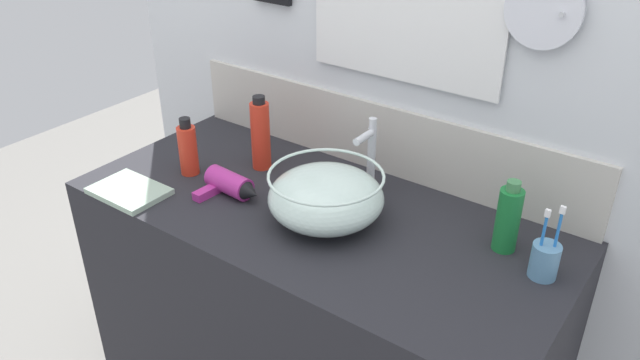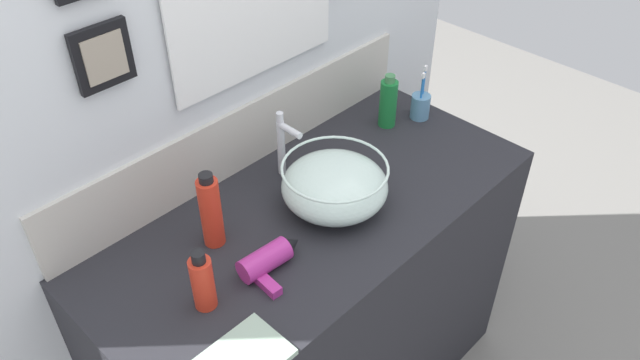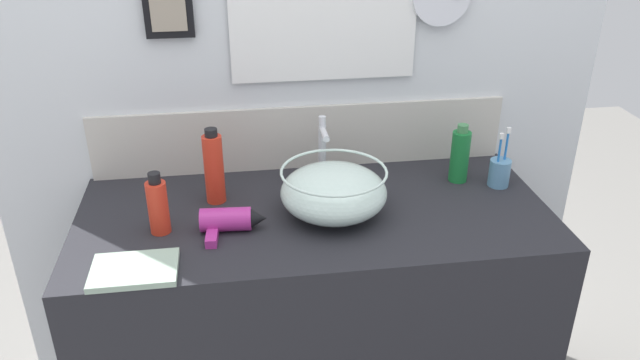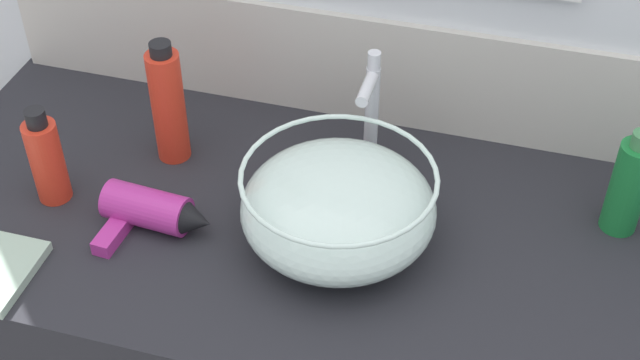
# 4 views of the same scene
# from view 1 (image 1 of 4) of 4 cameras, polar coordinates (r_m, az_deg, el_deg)

# --- Properties ---
(vanity_counter) EXTENTS (1.36, 0.62, 0.93)m
(vanity_counter) POSITION_cam_1_polar(r_m,az_deg,el_deg) (1.97, -0.37, -14.31)
(vanity_counter) COLOR #232328
(vanity_counter) RESTS_ON ground
(back_panel) EXTENTS (1.95, 0.09, 2.36)m
(back_panel) POSITION_cam_1_polar(r_m,az_deg,el_deg) (1.82, 5.97, 8.68)
(back_panel) COLOR silver
(back_panel) RESTS_ON ground
(glass_bowl_sink) EXTENTS (0.30, 0.30, 0.14)m
(glass_bowl_sink) POSITION_cam_1_polar(r_m,az_deg,el_deg) (1.60, 0.54, -1.54)
(glass_bowl_sink) COLOR silver
(glass_bowl_sink) RESTS_ON vanity_counter
(faucet) EXTENTS (0.02, 0.09, 0.21)m
(faucet) POSITION_cam_1_polar(r_m,az_deg,el_deg) (1.73, 4.58, 2.69)
(faucet) COLOR silver
(faucet) RESTS_ON vanity_counter
(hair_drier) EXTENTS (0.18, 0.13, 0.06)m
(hair_drier) POSITION_cam_1_polar(r_m,az_deg,el_deg) (1.75, -8.13, -0.47)
(hair_drier) COLOR #B22D8C
(hair_drier) RESTS_ON vanity_counter
(toothbrush_cup) EXTENTS (0.06, 0.06, 0.19)m
(toothbrush_cup) POSITION_cam_1_polar(r_m,az_deg,el_deg) (1.51, 19.85, -6.87)
(toothbrush_cup) COLOR #598CB2
(toothbrush_cup) RESTS_ON vanity_counter
(lotion_bottle) EXTENTS (0.06, 0.06, 0.19)m
(lotion_bottle) POSITION_cam_1_polar(r_m,az_deg,el_deg) (1.55, 16.81, -3.40)
(lotion_bottle) COLOR #197233
(lotion_bottle) RESTS_ON vanity_counter
(shampoo_bottle) EXTENTS (0.06, 0.06, 0.23)m
(shampoo_bottle) POSITION_cam_1_polar(r_m,az_deg,el_deg) (1.86, -5.46, 4.16)
(shampoo_bottle) COLOR red
(shampoo_bottle) RESTS_ON vanity_counter
(soap_dispenser) EXTENTS (0.05, 0.05, 0.18)m
(soap_dispenser) POSITION_cam_1_polar(r_m,az_deg,el_deg) (1.87, -11.99, 2.81)
(soap_dispenser) COLOR red
(soap_dispenser) RESTS_ON vanity_counter
(hand_towel) EXTENTS (0.21, 0.15, 0.02)m
(hand_towel) POSITION_cam_1_polar(r_m,az_deg,el_deg) (1.83, -17.04, -0.97)
(hand_towel) COLOR #99B29E
(hand_towel) RESTS_ON vanity_counter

